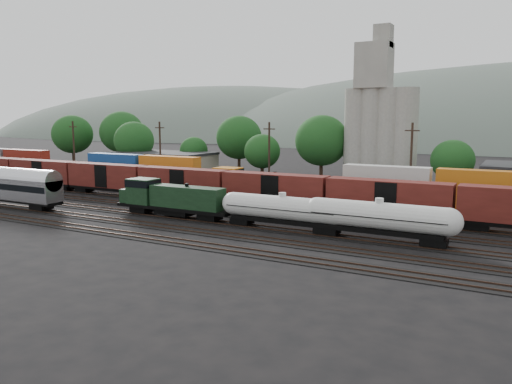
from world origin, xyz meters
The scene contains 12 objects.
ground centered at (0.00, 0.00, 0.00)m, with size 600.00×600.00×0.00m, color black.
tracks centered at (0.00, 0.00, 0.05)m, with size 180.00×33.20×0.20m.
green_locomotive centered at (-12.74, -5.00, 2.55)m, with size 16.89×2.98×4.47m.
tank_car_a centered at (3.43, -5.00, 2.44)m, with size 15.51×2.78×4.07m.
tank_car_b centered at (14.38, -5.00, 2.54)m, with size 16.26×2.91×4.26m.
orange_locomotive centered at (-8.22, 10.00, 2.73)m, with size 19.23×3.21×4.81m.
boxcar_string centered at (5.17, 5.00, 3.12)m, with size 153.60×2.90×4.20m.
container_wall centered at (-18.00, 15.00, 2.73)m, with size 165.50×2.60×5.80m.
grain_silo centered at (3.28, 36.00, 11.26)m, with size 13.40×5.00×29.00m.
industrial_sheds centered at (6.63, 35.25, 2.56)m, with size 119.38×17.26×5.10m.
tree_band centered at (-4.21, 38.83, 7.99)m, with size 163.61×19.36×14.55m.
utility_poles centered at (0.00, 22.00, 6.21)m, with size 122.20×0.36×12.00m.
Camera 1 is at (27.23, -55.07, 12.59)m, focal length 35.00 mm.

